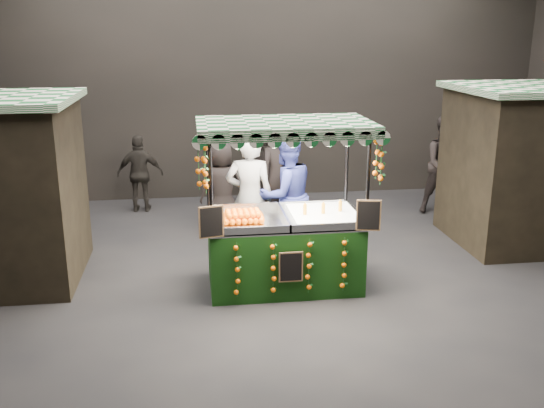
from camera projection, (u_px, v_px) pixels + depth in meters
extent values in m
plane|color=black|center=(296.00, 290.00, 8.32)|extent=(12.00, 12.00, 0.00)
cube|color=black|center=(255.00, 77.00, 12.38)|extent=(12.00, 0.10, 5.00)
cube|color=black|center=(484.00, 239.00, 2.86)|extent=(12.00, 0.10, 5.00)
cube|color=black|center=(543.00, 168.00, 9.97)|extent=(2.80, 2.00, 2.50)
cube|color=black|center=(284.00, 254.00, 8.35)|extent=(2.04, 1.12, 0.93)
cube|color=silver|center=(284.00, 221.00, 8.21)|extent=(2.04, 1.12, 0.04)
cylinder|color=black|center=(212.00, 224.00, 7.53)|extent=(0.05, 0.05, 2.23)
cylinder|color=black|center=(366.00, 218.00, 7.79)|extent=(0.05, 0.05, 2.23)
cylinder|color=black|center=(209.00, 201.00, 8.54)|extent=(0.05, 0.05, 2.23)
cylinder|color=black|center=(346.00, 196.00, 8.80)|extent=(0.05, 0.05, 2.23)
cube|color=#135724|center=(284.00, 124.00, 7.84)|extent=(2.28, 1.35, 0.07)
cube|color=white|center=(324.00, 215.00, 8.27)|extent=(0.91, 1.00, 0.07)
cube|color=black|center=(211.00, 222.00, 7.46)|extent=(0.31, 0.09, 0.41)
cube|color=black|center=(368.00, 215.00, 7.72)|extent=(0.31, 0.09, 0.41)
cube|color=black|center=(291.00, 267.00, 7.77)|extent=(0.32, 0.02, 0.41)
imported|color=slate|center=(250.00, 198.00, 9.15)|extent=(0.80, 0.60, 1.98)
imported|color=navy|center=(286.00, 196.00, 9.31)|extent=(1.16, 1.04, 1.97)
imported|color=#2A2322|center=(277.00, 177.00, 10.77)|extent=(0.79, 0.69, 1.82)
imported|color=black|center=(446.00, 165.00, 11.55)|extent=(0.95, 0.75, 1.89)
imported|color=black|center=(140.00, 174.00, 11.72)|extent=(0.90, 0.42, 1.51)
imported|color=black|center=(261.00, 167.00, 11.59)|extent=(1.14, 1.36, 1.82)
imported|color=black|center=(222.00, 187.00, 10.54)|extent=(0.84, 0.60, 1.60)
imported|color=black|center=(469.00, 162.00, 12.18)|extent=(0.68, 1.67, 1.75)
imported|color=#2E2825|center=(254.00, 164.00, 12.47)|extent=(0.57, 0.66, 1.52)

